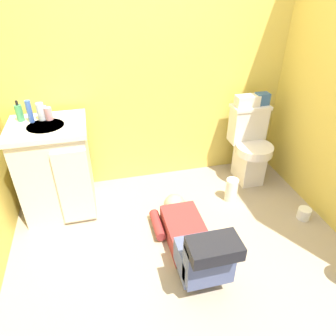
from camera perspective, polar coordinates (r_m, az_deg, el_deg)
The scene contains 14 objects.
ground_plane at distance 2.55m, azimuth 1.93°, elevation -13.65°, with size 3.07×2.98×0.04m, color tan.
wall_back at distance 2.83m, azimuth -3.53°, elevation 19.94°, with size 2.73×0.08×2.40m, color #DCC051.
toilet at distance 3.15m, azimuth 14.77°, elevation 3.99°, with size 0.36×0.46×0.75m.
vanity_cabinet at distance 2.76m, azimuth -19.88°, elevation -0.13°, with size 0.60×0.53×0.82m.
faucet at distance 2.69m, azimuth -21.59°, elevation 9.63°, with size 0.02×0.02×0.10m, color silver.
person_plumber at distance 2.30m, azimuth 4.45°, elevation -13.11°, with size 0.39×1.06×0.52m.
tissue_box at distance 3.02m, azimuth 14.38°, elevation 11.91°, with size 0.22×0.11×0.10m, color silver.
toiletry_bag at distance 3.09m, azimuth 16.92°, elevation 12.09°, with size 0.12×0.09×0.11m, color #33598C.
soap_dispenser at distance 2.70m, azimuth -25.69°, elevation 9.16°, with size 0.06×0.06×0.17m.
bottle_blue at distance 2.63m, azimuth -24.13°, elevation 9.46°, with size 0.04×0.04×0.17m, color #395EB9.
bottle_clear at distance 2.65m, azimuth -22.37°, elevation 9.59°, with size 0.06×0.06×0.14m, color silver.
bottle_pink at distance 2.64m, azimuth -21.13°, elevation 9.32°, with size 0.06×0.06×0.10m, color #D3939A.
paper_towel_roll at distance 2.92m, azimuth 11.60°, elevation -3.97°, with size 0.11×0.11×0.23m, color white.
toilet_paper_roll at distance 2.94m, azimuth 23.74°, elevation -7.67°, with size 0.11×0.11×0.10m, color white.
Camera 1 is at (-0.50, -1.68, 1.83)m, focal length 33.12 mm.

